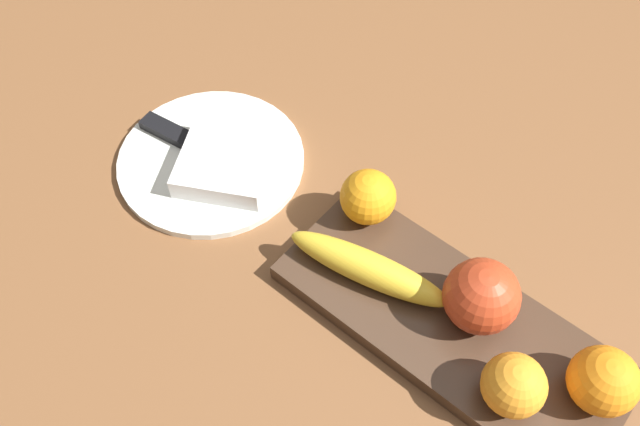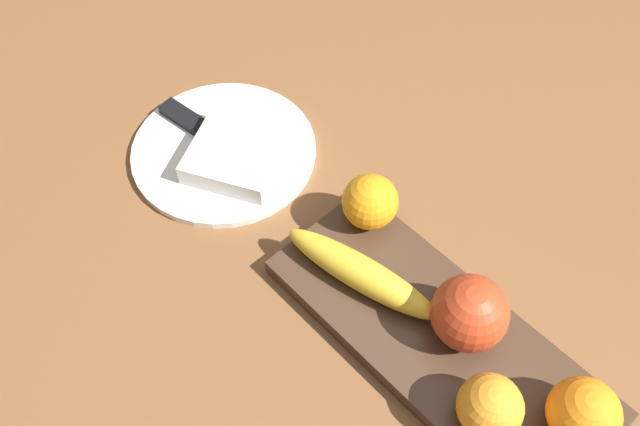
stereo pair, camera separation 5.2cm
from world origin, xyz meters
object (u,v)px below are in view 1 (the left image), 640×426
(apple, at_px, (480,299))
(orange_near_apple, at_px, (514,385))
(fruit_tray, at_px, (450,323))
(banana, at_px, (368,268))
(orange_center, at_px, (368,197))
(folded_napkin, at_px, (226,162))
(orange_near_banana, at_px, (606,377))
(dinner_plate, at_px, (211,160))
(knife, at_px, (181,138))

(apple, relative_size, orange_near_apple, 1.26)
(fruit_tray, height_order, banana, banana)
(orange_center, bearing_deg, apple, -11.45)
(banana, bearing_deg, fruit_tray, 177.18)
(folded_napkin, bearing_deg, fruit_tray, 0.00)
(banana, bearing_deg, apple, -176.10)
(orange_near_banana, bearing_deg, fruit_tray, -170.64)
(fruit_tray, xyz_separation_m, apple, (0.02, 0.02, 0.05))
(apple, relative_size, folded_napkin, 0.70)
(fruit_tray, xyz_separation_m, dinner_plate, (-0.36, 0.00, -0.01))
(banana, height_order, orange_center, orange_center)
(fruit_tray, bearing_deg, banana, -170.48)
(fruit_tray, height_order, orange_center, orange_center)
(orange_center, bearing_deg, folded_napkin, -164.25)
(fruit_tray, distance_m, orange_near_apple, 0.10)
(banana, height_order, dinner_plate, banana)
(fruit_tray, distance_m, orange_center, 0.17)
(apple, relative_size, dinner_plate, 0.33)
(apple, xyz_separation_m, orange_center, (-0.17, 0.03, -0.01))
(orange_near_banana, distance_m, orange_center, 0.31)
(apple, bearing_deg, orange_center, 168.55)
(orange_near_apple, distance_m, dinner_plate, 0.46)
(folded_napkin, height_order, knife, folded_napkin)
(orange_near_apple, xyz_separation_m, dinner_plate, (-0.45, 0.04, -0.05))
(apple, distance_m, banana, 0.12)
(fruit_tray, relative_size, folded_napkin, 3.34)
(fruit_tray, bearing_deg, orange_near_apple, -22.54)
(orange_near_banana, xyz_separation_m, knife, (-0.56, -0.03, -0.04))
(orange_center, bearing_deg, knife, -168.04)
(orange_near_banana, bearing_deg, folded_napkin, -177.05)
(fruit_tray, height_order, dinner_plate, fruit_tray)
(banana, height_order, orange_near_banana, orange_near_banana)
(apple, height_order, folded_napkin, apple)
(fruit_tray, relative_size, banana, 2.02)
(banana, relative_size, orange_center, 2.89)
(orange_near_banana, distance_m, dinner_plate, 0.52)
(folded_napkin, xyz_separation_m, knife, (-0.08, -0.00, -0.01))
(orange_near_apple, xyz_separation_m, folded_napkin, (-0.42, 0.04, -0.03))
(fruit_tray, bearing_deg, knife, -179.44)
(orange_near_apple, relative_size, orange_near_banana, 0.93)
(apple, distance_m, folded_napkin, 0.35)
(dinner_plate, xyz_separation_m, knife, (-0.05, -0.00, 0.01))
(orange_center, bearing_deg, fruit_tray, -18.43)
(orange_near_apple, xyz_separation_m, orange_near_banana, (0.06, 0.06, 0.00))
(orange_near_banana, bearing_deg, banana, -170.58)
(apple, height_order, orange_near_apple, apple)
(apple, xyz_separation_m, knife, (-0.43, -0.02, -0.05))
(orange_near_banana, relative_size, folded_napkin, 0.60)
(banana, distance_m, folded_napkin, 0.23)
(dinner_plate, relative_size, knife, 1.31)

